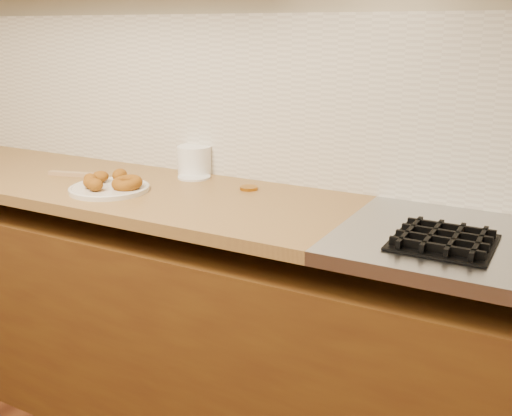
% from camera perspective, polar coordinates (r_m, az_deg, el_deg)
% --- Properties ---
extents(wall_back, '(4.00, 0.02, 2.70)m').
position_cam_1_polar(wall_back, '(2.23, -0.39, 14.19)').
color(wall_back, tan).
rests_on(wall_back, ground).
extents(base_cabinet, '(3.60, 0.60, 0.77)m').
position_cam_1_polar(base_cabinet, '(2.23, -4.30, -11.75)').
color(base_cabinet, '#533210').
rests_on(base_cabinet, floor).
extents(butcher_block, '(2.30, 0.62, 0.04)m').
position_cam_1_polar(butcher_block, '(2.45, -17.45, 2.53)').
color(butcher_block, olive).
rests_on(butcher_block, base_cabinet).
extents(backsplash, '(3.60, 0.02, 0.60)m').
position_cam_1_polar(backsplash, '(2.23, -0.54, 10.32)').
color(backsplash, beige).
rests_on(backsplash, wall_back).
extents(donut_plate, '(0.28, 0.28, 0.02)m').
position_cam_1_polar(donut_plate, '(2.17, -13.79, 1.79)').
color(donut_plate, beige).
rests_on(donut_plate, butcher_block).
extents(ring_donut, '(0.12, 0.12, 0.05)m').
position_cam_1_polar(ring_donut, '(2.13, -12.18, 2.37)').
color(ring_donut, '#93510E').
rests_on(ring_donut, donut_plate).
extents(fried_dough_chunks, '(0.13, 0.21, 0.05)m').
position_cam_1_polar(fried_dough_chunks, '(2.19, -14.55, 2.67)').
color(fried_dough_chunks, '#93510E').
rests_on(fried_dough_chunks, donut_plate).
extents(plastic_tub, '(0.18, 0.18, 0.11)m').
position_cam_1_polar(plastic_tub, '(2.36, -5.87, 4.56)').
color(plastic_tub, white).
rests_on(plastic_tub, butcher_block).
extents(tub_lid, '(0.16, 0.16, 0.01)m').
position_cam_1_polar(tub_lid, '(2.30, -5.91, 2.95)').
color(tub_lid, silver).
rests_on(tub_lid, butcher_block).
extents(brass_jar_lid, '(0.07, 0.07, 0.01)m').
position_cam_1_polar(brass_jar_lid, '(2.13, -0.69, 1.91)').
color(brass_jar_lid, '#A66A19').
rests_on(brass_jar_lid, butcher_block).
extents(wooden_utensil, '(0.20, 0.08, 0.02)m').
position_cam_1_polar(wooden_utensil, '(2.42, -17.02, 3.10)').
color(wooden_utensil, tan).
rests_on(wooden_utensil, butcher_block).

